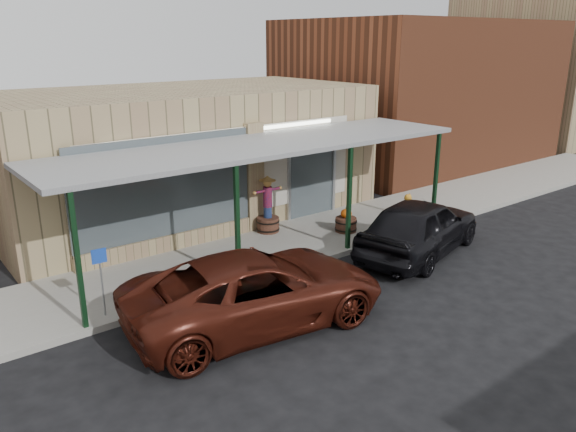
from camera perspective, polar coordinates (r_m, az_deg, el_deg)
ground at (r=13.25m, az=6.80°, el=-8.18°), size 120.00×120.00×0.00m
sidewalk at (r=15.76m, az=-2.38°, el=-3.46°), size 40.00×3.20×0.15m
storefront at (r=18.97m, az=-10.54°, el=6.25°), size 12.00×6.25×4.20m
awning at (r=14.92m, az=-2.43°, el=7.07°), size 12.00×3.00×3.04m
block_buildings_near at (r=20.59m, az=-7.12°, el=12.00°), size 61.00×8.00×8.00m
barrel_scarecrow at (r=16.83m, az=-2.07°, el=0.32°), size 1.05×0.70×1.73m
barrel_pumpkin at (r=17.03m, az=5.91°, el=-0.68°), size 0.71×0.71×0.75m
handicap_sign at (r=12.26m, az=-18.48°, el=-5.52°), size 0.31×0.04×1.49m
parked_sedan at (r=15.80m, az=13.21°, el=-1.03°), size 5.08×3.07×1.62m
car_maroon at (r=11.74m, az=-3.23°, el=-7.49°), size 5.81×3.27×1.53m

